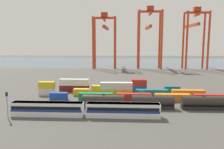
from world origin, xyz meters
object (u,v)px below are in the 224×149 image
object	(u,v)px
signal_mast	(7,101)
shipping_container_8	(47,92)
shipping_container_11	(116,92)
passenger_train	(85,109)
shipping_container_20	(172,89)
gantry_crane_central	(149,32)
gantry_crane_west	(105,34)
shipping_container_14	(188,93)
shipping_container_15	(74,88)
shipping_container_13	(152,93)
shipping_container_18	(139,89)
shipping_container_17	(106,89)
shipping_container_10	(81,92)
gantry_crane_east	(195,32)
freight_tank_row	(153,102)

from	to	relation	value
signal_mast	shipping_container_8	xyz separation A→B (m)	(1.36, 27.31, -3.43)
shipping_container_8	shipping_container_11	size ratio (longest dim) A/B	0.50
passenger_train	shipping_container_11	bearing A→B (deg)	72.18
shipping_container_20	gantry_crane_central	distance (m)	90.35
gantry_crane_west	passenger_train	bearing A→B (deg)	-87.94
shipping_container_14	shipping_container_15	xyz separation A→B (m)	(-44.65, 6.89, 0.00)
signal_mast	shipping_container_11	world-z (taller)	signal_mast
shipping_container_13	shipping_container_20	bearing A→B (deg)	37.51
shipping_container_14	shipping_container_18	world-z (taller)	same
signal_mast	shipping_container_17	size ratio (longest dim) A/B	0.60
shipping_container_8	shipping_container_10	world-z (taller)	same
shipping_container_18	gantry_crane_central	world-z (taller)	gantry_crane_central
passenger_train	gantry_crane_east	size ratio (longest dim) A/B	0.90
shipping_container_14	shipping_container_20	xyz separation A→B (m)	(-4.49, 6.89, 0.00)
shipping_container_10	gantry_crane_east	distance (m)	120.16
shipping_container_10	gantry_crane_east	size ratio (longest dim) A/B	0.13
shipping_container_14	shipping_container_20	distance (m)	8.22
shipping_container_17	shipping_container_18	distance (m)	13.39
gantry_crane_west	gantry_crane_east	xyz separation A→B (m)	(68.56, -0.29, 1.61)
shipping_container_14	gantry_crane_west	xyz separation A→B (m)	(-39.08, 94.34, 25.05)
shipping_container_18	gantry_crane_west	distance (m)	93.41
shipping_container_14	shipping_container_15	distance (m)	45.18
gantry_crane_west	shipping_container_15	bearing A→B (deg)	-93.65
shipping_container_14	gantry_crane_east	xyz separation A→B (m)	(29.48, 94.05, 26.66)
signal_mast	shipping_container_11	bearing A→B (deg)	44.00
shipping_container_20	gantry_crane_east	distance (m)	97.27
shipping_container_8	shipping_container_20	world-z (taller)	same
shipping_container_17	gantry_crane_central	distance (m)	94.14
gantry_crane_east	signal_mast	bearing A→B (deg)	-124.91
shipping_container_20	freight_tank_row	bearing A→B (deg)	-114.99
shipping_container_10	shipping_container_20	world-z (taller)	same
signal_mast	shipping_container_17	bearing A→B (deg)	54.99
shipping_container_20	gantry_crane_central	bearing A→B (deg)	90.21
freight_tank_row	signal_mast	world-z (taller)	signal_mast
shipping_container_15	passenger_train	bearing A→B (deg)	-72.58
shipping_container_11	gantry_crane_central	bearing A→B (deg)	76.65
shipping_container_20	shipping_container_17	bearing A→B (deg)	180.00
shipping_container_8	shipping_container_15	world-z (taller)	same
shipping_container_8	gantry_crane_east	xyz separation A→B (m)	(83.34, 94.05, 26.66)
passenger_train	freight_tank_row	world-z (taller)	freight_tank_row
gantry_crane_west	shipping_container_17	bearing A→B (deg)	-84.89
shipping_container_11	shipping_container_20	world-z (taller)	same
shipping_container_8	shipping_container_15	size ratio (longest dim) A/B	0.50
gantry_crane_west	shipping_container_14	bearing A→B (deg)	-67.50
passenger_train	freight_tank_row	size ratio (longest dim) A/B	0.95
gantry_crane_east	shipping_container_20	bearing A→B (deg)	-111.29
shipping_container_13	shipping_container_17	distance (m)	19.09
shipping_container_14	shipping_container_18	distance (m)	19.16
gantry_crane_central	shipping_container_14	bearing A→B (deg)	-87.05
signal_mast	shipping_container_11	size ratio (longest dim) A/B	0.60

